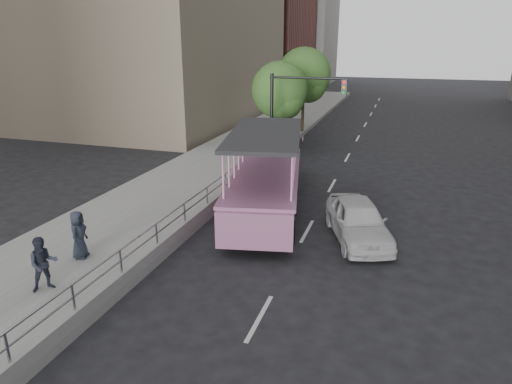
{
  "coord_description": "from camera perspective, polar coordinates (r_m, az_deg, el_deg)",
  "views": [
    {
      "loc": [
        4.09,
        -11.82,
        6.95
      ],
      "look_at": [
        -0.59,
        2.61,
        1.85
      ],
      "focal_mm": 32.0,
      "sensor_mm": 36.0,
      "label": 1
    }
  ],
  "objects": [
    {
      "name": "pedestrian_mid",
      "position": [
        13.97,
        -25.04,
        -8.14
      ],
      "size": [
        0.96,
        0.97,
        1.57
      ],
      "primitive_type": "imported",
      "rotation": [
        0.0,
        0.0,
        0.83
      ],
      "color": "#232834",
      "rests_on": "sidewalk"
    },
    {
      "name": "duck_boat",
      "position": [
        19.79,
        1.48,
        2.0
      ],
      "size": [
        4.65,
        10.9,
        3.52
      ],
      "color": "black",
      "rests_on": "ground"
    },
    {
      "name": "traffic_signal",
      "position": [
        25.23,
        4.63,
        10.65
      ],
      "size": [
        4.2,
        0.32,
        5.2
      ],
      "color": "black",
      "rests_on": "ground"
    },
    {
      "name": "sidewalk",
      "position": [
        24.88,
        -6.04,
        2.61
      ],
      "size": [
        5.5,
        80.0,
        0.3
      ],
      "primitive_type": "cube",
      "color": "gray",
      "rests_on": "ground"
    },
    {
      "name": "street_tree_far",
      "position": [
        34.6,
        6.14,
        14.09
      ],
      "size": [
        3.97,
        3.97,
        6.45
      ],
      "color": "#3C2C1B",
      "rests_on": "ground"
    },
    {
      "name": "pedestrian_far",
      "position": [
        15.54,
        -21.3,
        -4.97
      ],
      "size": [
        0.68,
        0.87,
        1.56
      ],
      "primitive_type": "imported",
      "rotation": [
        0.0,
        0.0,
        1.83
      ],
      "color": "#232834",
      "rests_on": "sidewalk"
    },
    {
      "name": "car",
      "position": [
        16.9,
        12.65,
        -3.44
      ],
      "size": [
        3.21,
        4.73,
        1.49
      ],
      "primitive_type": "imported",
      "rotation": [
        0.0,
        0.0,
        0.36
      ],
      "color": "silver",
      "rests_on": "ground"
    },
    {
      "name": "street_tree_near",
      "position": [
        28.88,
        3.13,
        12.33
      ],
      "size": [
        3.52,
        3.52,
        5.72
      ],
      "color": "#3C2C1B",
      "rests_on": "ground"
    },
    {
      "name": "midrise_stone_b",
      "position": [
        78.49,
        3.38,
        20.78
      ],
      "size": [
        16.0,
        14.0,
        20.0
      ],
      "primitive_type": "cube",
      "color": "slate",
      "rests_on": "ground"
    },
    {
      "name": "parking_sign",
      "position": [
        23.16,
        -0.33,
        5.16
      ],
      "size": [
        0.17,
        0.54,
        2.47
      ],
      "color": "black",
      "rests_on": "ground"
    },
    {
      "name": "ground",
      "position": [
        14.31,
        -0.98,
        -10.49
      ],
      "size": [
        160.0,
        160.0,
        0.0
      ],
      "primitive_type": "plane",
      "color": "black"
    },
    {
      "name": "guardrail",
      "position": [
        16.63,
        -8.96,
        -2.1
      ],
      "size": [
        0.07,
        22.0,
        0.71
      ],
      "color": "#9D9DA2",
      "rests_on": "kerb_wall"
    },
    {
      "name": "kerb_wall",
      "position": [
        16.88,
        -8.85,
        -4.21
      ],
      "size": [
        0.24,
        30.0,
        0.36
      ],
      "primitive_type": "cube",
      "color": "#9A9A95",
      "rests_on": "sidewalk"
    }
  ]
}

